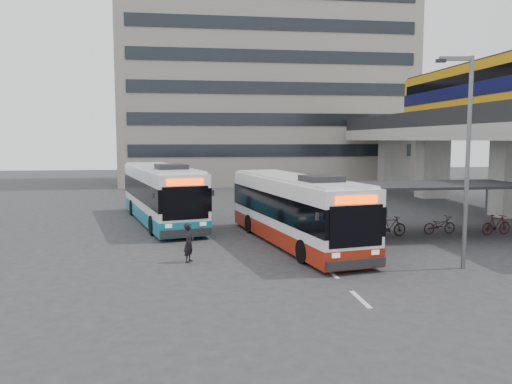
{
  "coord_description": "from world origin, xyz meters",
  "views": [
    {
      "loc": [
        -2.46,
        -19.59,
        4.64
      ],
      "look_at": [
        0.98,
        5.34,
        2.0
      ],
      "focal_mm": 35.0,
      "sensor_mm": 36.0,
      "label": 1
    }
  ],
  "objects": [
    {
      "name": "office_block",
      "position": [
        6.0,
        36.0,
        12.5
      ],
      "size": [
        30.0,
        15.0,
        25.0
      ],
      "primitive_type": "cube",
      "color": "gray",
      "rests_on": "ground"
    },
    {
      "name": "ground",
      "position": [
        0.0,
        0.0,
        0.0
      ],
      "size": [
        120.0,
        120.0,
        0.0
      ],
      "primitive_type": "plane",
      "color": "#28282B",
      "rests_on": "ground"
    },
    {
      "name": "bus_main",
      "position": [
        2.24,
        2.02,
        1.51
      ],
      "size": [
        4.37,
        11.23,
        3.25
      ],
      "rotation": [
        0.0,
        0.0,
        0.19
      ],
      "color": "white",
      "rests_on": "ground"
    },
    {
      "name": "lamp_post",
      "position": [
        7.3,
        -3.09,
        4.3
      ],
      "size": [
        1.32,
        0.34,
        7.54
      ],
      "rotation": [
        0.0,
        0.0,
        -0.14
      ],
      "color": "#595B60",
      "rests_on": "ground"
    },
    {
      "name": "bike_shelter",
      "position": [
        8.45,
        3.0,
        1.64
      ],
      "size": [
        10.0,
        4.0,
        2.54
      ],
      "color": "#595B60",
      "rests_on": "ground"
    },
    {
      "name": "pedestrian",
      "position": [
        -2.44,
        -0.8,
        0.75
      ],
      "size": [
        0.53,
        0.64,
        1.5
      ],
      "primitive_type": "imported",
      "rotation": [
        0.0,
        0.0,
        1.21
      ],
      "color": "black",
      "rests_on": "ground"
    },
    {
      "name": "road_markings",
      "position": [
        2.5,
        -3.0,
        0.01
      ],
      "size": [
        0.15,
        7.6,
        0.01
      ],
      "color": "beige",
      "rests_on": "ground"
    },
    {
      "name": "bus_teal",
      "position": [
        -3.95,
        8.72,
        1.58
      ],
      "size": [
        5.2,
        11.78,
        3.41
      ],
      "rotation": [
        0.0,
        0.0,
        0.24
      ],
      "color": "white",
      "rests_on": "ground"
    },
    {
      "name": "viaduct",
      "position": [
        17.0,
        11.21,
        6.23
      ],
      "size": [
        8.0,
        32.0,
        9.68
      ],
      "color": "gray",
      "rests_on": "ground"
    }
  ]
}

